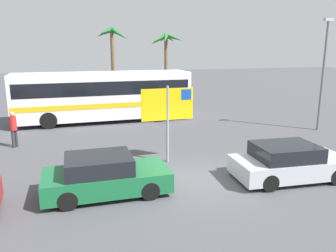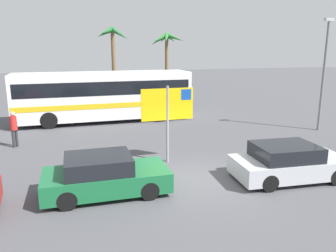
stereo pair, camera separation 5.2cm
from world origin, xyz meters
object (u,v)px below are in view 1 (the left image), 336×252
object	(u,v)px
bus_front_coach	(104,94)
pedestrian_near_sign	(13,126)
car_silver	(289,162)
car_green	(105,176)
ferry_sign	(169,107)

from	to	relation	value
bus_front_coach	pedestrian_near_sign	bearing A→B (deg)	-136.14
car_silver	car_green	xyz separation A→B (m)	(-6.55, 0.71, -0.00)
bus_front_coach	car_green	distance (m)	11.49
car_green	car_silver	bearing A→B (deg)	-5.10
car_silver	car_green	distance (m)	6.58
bus_front_coach	car_green	bearing A→B (deg)	-96.84
bus_front_coach	car_silver	world-z (taller)	bus_front_coach
ferry_sign	pedestrian_near_sign	distance (m)	7.82
car_silver	pedestrian_near_sign	distance (m)	12.48
car_green	pedestrian_near_sign	size ratio (longest dim) A/B	2.32
bus_front_coach	car_silver	bearing A→B (deg)	-66.75
ferry_sign	car_silver	xyz separation A→B (m)	(3.59, -3.16, -1.69)
pedestrian_near_sign	ferry_sign	bearing A→B (deg)	-169.89
car_silver	pedestrian_near_sign	size ratio (longest dim) A/B	2.45
ferry_sign	pedestrian_near_sign	bearing A→B (deg)	146.19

